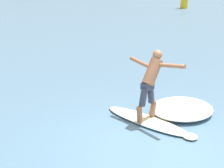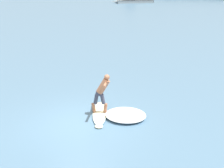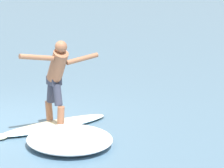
# 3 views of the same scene
# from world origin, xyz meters

# --- Properties ---
(ground_plane) EXTENTS (200.00, 200.00, 0.00)m
(ground_plane) POSITION_xyz_m (0.00, 0.00, 0.00)
(ground_plane) COLOR slate
(surfboard) EXTENTS (1.32, 2.47, 0.22)m
(surfboard) POSITION_xyz_m (0.44, 0.96, 0.04)
(surfboard) COLOR beige
(surfboard) RESTS_ON ground
(surfer) EXTENTS (0.84, 1.54, 1.61)m
(surfer) POSITION_xyz_m (0.54, 1.03, 1.04)
(surfer) COLOR #9D6547
(surfer) RESTS_ON surfboard
(wave_foam_at_tail) EXTENTS (1.76, 1.60, 0.22)m
(wave_foam_at_tail) POSITION_xyz_m (1.52, 1.02, 0.11)
(wave_foam_at_tail) COLOR white
(wave_foam_at_tail) RESTS_ON ground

